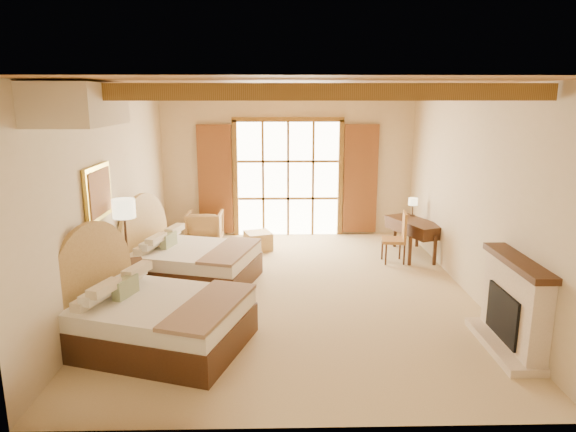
{
  "coord_description": "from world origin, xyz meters",
  "views": [
    {
      "loc": [
        -0.26,
        -7.73,
        3.03
      ],
      "look_at": [
        -0.08,
        0.2,
        1.18
      ],
      "focal_mm": 32.0,
      "sensor_mm": 36.0,
      "label": 1
    }
  ],
  "objects_px": {
    "nightstand": "(126,285)",
    "armchair": "(205,227)",
    "bed_far": "(186,260)",
    "desk": "(414,237)",
    "bed_near": "(148,316)"
  },
  "relations": [
    {
      "from": "nightstand",
      "to": "armchair",
      "type": "distance_m",
      "value": 3.51
    },
    {
      "from": "bed_far",
      "to": "desk",
      "type": "height_order",
      "value": "bed_far"
    },
    {
      "from": "armchair",
      "to": "desk",
      "type": "bearing_deg",
      "value": 167.11
    },
    {
      "from": "bed_near",
      "to": "desk",
      "type": "height_order",
      "value": "bed_near"
    },
    {
      "from": "bed_far",
      "to": "nightstand",
      "type": "bearing_deg",
      "value": -108.26
    },
    {
      "from": "bed_near",
      "to": "nightstand",
      "type": "xyz_separation_m",
      "value": [
        -0.63,
        1.23,
        -0.07
      ]
    },
    {
      "from": "bed_near",
      "to": "armchair",
      "type": "relative_size",
      "value": 3.29
    },
    {
      "from": "bed_near",
      "to": "desk",
      "type": "xyz_separation_m",
      "value": [
        4.26,
        3.64,
        -0.03
      ]
    },
    {
      "from": "bed_near",
      "to": "bed_far",
      "type": "relative_size",
      "value": 1.06
    },
    {
      "from": "bed_far",
      "to": "desk",
      "type": "relative_size",
      "value": 1.64
    },
    {
      "from": "armchair",
      "to": "bed_far",
      "type": "bearing_deg",
      "value": 90.95
    },
    {
      "from": "bed_far",
      "to": "bed_near",
      "type": "bearing_deg",
      "value": -75.99
    },
    {
      "from": "nightstand",
      "to": "armchair",
      "type": "xyz_separation_m",
      "value": [
        0.7,
        3.44,
        0.01
      ]
    },
    {
      "from": "armchair",
      "to": "bed_near",
      "type": "bearing_deg",
      "value": 89.99
    },
    {
      "from": "bed_near",
      "to": "nightstand",
      "type": "relative_size",
      "value": 3.68
    }
  ]
}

